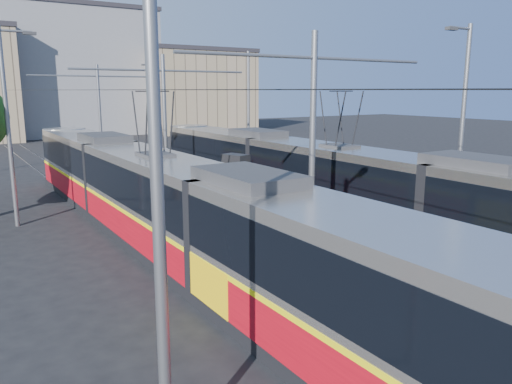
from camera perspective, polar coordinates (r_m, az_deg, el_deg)
platform at (r=24.04m, az=-7.33°, el=-1.48°), size 4.00×50.00×0.30m
tactile_strip_left at (r=23.45m, az=-10.54°, el=-1.53°), size 0.70×50.00×0.01m
tactile_strip_right at (r=24.64m, az=-4.29°, el=-0.73°), size 0.70×50.00×0.01m
rails at (r=24.07m, az=-7.32°, el=-1.79°), size 8.71×70.00×0.03m
tram_left at (r=18.00m, az=-11.25°, el=-0.95°), size 2.43×30.81×5.50m
tram_right at (r=20.49m, az=9.38°, el=1.06°), size 2.43×30.31×5.50m
catenary at (r=20.91m, az=-4.26°, el=8.76°), size 9.20×70.00×7.00m
street_lamps at (r=27.14m, az=-11.20°, el=8.49°), size 15.18×38.22×8.00m
shelter at (r=21.65m, az=-2.32°, el=1.16°), size 1.02×1.31×2.54m
building_centre at (r=70.10m, az=-19.90°, el=12.78°), size 18.36×14.28×15.65m
building_right at (r=69.05m, az=-7.00°, el=11.42°), size 14.28×10.20×10.90m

